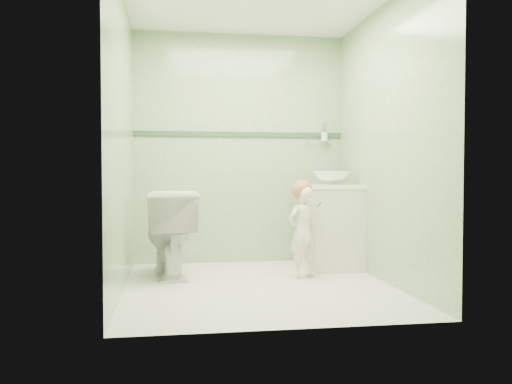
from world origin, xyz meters
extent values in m
plane|color=silver|center=(0.00, 0.00, 0.00)|extent=(2.50, 2.50, 0.00)
cube|color=#79A071|center=(0.00, 1.25, 1.20)|extent=(2.20, 0.04, 2.40)
cube|color=#79A071|center=(0.00, -1.25, 1.20)|extent=(2.20, 0.04, 2.40)
cube|color=#79A071|center=(-1.10, 0.00, 1.20)|extent=(0.04, 2.50, 2.40)
cube|color=#79A071|center=(1.10, 0.00, 1.20)|extent=(0.04, 2.50, 2.40)
cube|color=#2B4833|center=(0.00, 1.24, 1.35)|extent=(2.20, 0.02, 0.05)
cube|color=silver|center=(0.84, 0.70, 0.40)|extent=(0.52, 0.50, 0.80)
cube|color=white|center=(0.84, 0.70, 0.81)|extent=(0.54, 0.52, 0.04)
imported|color=white|center=(0.84, 0.70, 0.89)|extent=(0.37, 0.37, 0.13)
cylinder|color=silver|center=(0.84, 0.90, 0.95)|extent=(0.03, 0.03, 0.18)
cylinder|color=silver|center=(0.84, 0.85, 1.03)|extent=(0.02, 0.12, 0.02)
cylinder|color=silver|center=(0.84, 1.20, 1.28)|extent=(0.26, 0.02, 0.02)
cylinder|color=silver|center=(0.90, 1.18, 1.33)|extent=(0.07, 0.07, 0.09)
cylinder|color=blue|center=(0.89, 1.17, 1.40)|extent=(0.01, 0.01, 0.17)
cylinder|color=purple|center=(0.90, 1.17, 1.40)|extent=(0.01, 0.01, 0.17)
cylinder|color=#CC4D39|center=(0.91, 1.19, 1.40)|extent=(0.01, 0.01, 0.17)
imported|color=white|center=(-0.74, 0.54, 0.39)|extent=(0.54, 0.82, 0.79)
imported|color=beige|center=(0.45, 0.30, 0.41)|extent=(0.35, 0.30, 0.82)
sphere|color=#A46035|center=(0.45, 0.33, 0.79)|extent=(0.18, 0.18, 0.18)
cylinder|color=#159A76|center=(0.57, 0.21, 0.66)|extent=(0.02, 0.14, 0.06)
cube|color=white|center=(0.50, 0.23, 0.70)|extent=(0.03, 0.02, 0.02)
camera|label=1|loc=(-0.71, -4.38, 0.94)|focal=37.69mm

